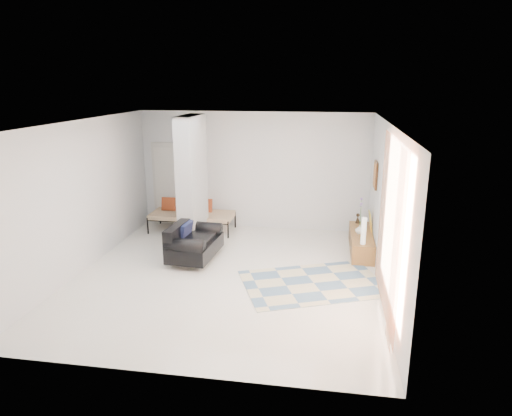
# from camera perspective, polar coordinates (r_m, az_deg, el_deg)

# --- Properties ---
(floor) EXTENTS (6.00, 6.00, 0.00)m
(floor) POSITION_cam_1_polar(r_m,az_deg,el_deg) (8.56, -3.64, -8.43)
(floor) COLOR silver
(floor) RESTS_ON ground
(ceiling) EXTENTS (6.00, 6.00, 0.00)m
(ceiling) POSITION_cam_1_polar(r_m,az_deg,el_deg) (7.85, -3.99, 10.60)
(ceiling) COLOR white
(ceiling) RESTS_ON wall_back
(wall_back) EXTENTS (6.00, 0.00, 6.00)m
(wall_back) POSITION_cam_1_polar(r_m,az_deg,el_deg) (10.96, -0.31, 4.66)
(wall_back) COLOR silver
(wall_back) RESTS_ON ground
(wall_front) EXTENTS (6.00, 0.00, 6.00)m
(wall_front) POSITION_cam_1_polar(r_m,az_deg,el_deg) (5.36, -11.01, -7.51)
(wall_front) COLOR silver
(wall_front) RESTS_ON ground
(wall_left) EXTENTS (0.00, 6.00, 6.00)m
(wall_left) POSITION_cam_1_polar(r_m,az_deg,el_deg) (9.10, -20.95, 1.34)
(wall_left) COLOR silver
(wall_left) RESTS_ON ground
(wall_right) EXTENTS (0.00, 6.00, 6.00)m
(wall_right) POSITION_cam_1_polar(r_m,az_deg,el_deg) (7.95, 15.90, -0.16)
(wall_right) COLOR silver
(wall_right) RESTS_ON ground
(partition_column) EXTENTS (0.35, 1.20, 2.80)m
(partition_column) POSITION_cam_1_polar(r_m,az_deg,el_deg) (9.87, -7.98, 3.29)
(partition_column) COLOR #9EA3A5
(partition_column) RESTS_ON floor
(hallway_door) EXTENTS (0.85, 0.06, 2.04)m
(hallway_door) POSITION_cam_1_polar(r_m,az_deg,el_deg) (11.53, -10.71, 3.00)
(hallway_door) COLOR beige
(hallway_door) RESTS_ON floor
(curtain) EXTENTS (0.00, 2.55, 2.55)m
(curtain) POSITION_cam_1_polar(r_m,az_deg,el_deg) (6.83, 16.30, -2.32)
(curtain) COLOR #F67E40
(curtain) RESTS_ON wall_right
(wall_art) EXTENTS (0.04, 0.45, 0.55)m
(wall_art) POSITION_cam_1_polar(r_m,az_deg,el_deg) (9.54, 14.73, 4.03)
(wall_art) COLOR #3A210F
(wall_art) RESTS_ON wall_right
(media_console) EXTENTS (0.45, 1.70, 0.80)m
(media_console) POSITION_cam_1_polar(r_m,az_deg,el_deg) (9.90, 13.01, -4.13)
(media_console) COLOR brown
(media_console) RESTS_ON floor
(loveseat) EXTENTS (0.89, 1.42, 0.76)m
(loveseat) POSITION_cam_1_polar(r_m,az_deg,el_deg) (9.26, -7.95, -4.20)
(loveseat) COLOR silver
(loveseat) RESTS_ON floor
(daybed) EXTENTS (1.97, 0.84, 0.77)m
(daybed) POSITION_cam_1_polar(r_m,az_deg,el_deg) (11.02, -8.08, -0.74)
(daybed) COLOR black
(daybed) RESTS_ON floor
(area_rug) EXTENTS (2.88, 2.43, 0.01)m
(area_rug) POSITION_cam_1_polar(r_m,az_deg,el_deg) (8.29, 7.22, -9.31)
(area_rug) COLOR beige
(area_rug) RESTS_ON floor
(cylinder_lamp) EXTENTS (0.10, 0.10, 0.53)m
(cylinder_lamp) POSITION_cam_1_polar(r_m,az_deg,el_deg) (9.11, 13.30, -2.81)
(cylinder_lamp) COLOR white
(cylinder_lamp) RESTS_ON media_console
(bronze_figurine) EXTENTS (0.13, 0.13, 0.22)m
(bronze_figurine) POSITION_cam_1_polar(r_m,az_deg,el_deg) (10.47, 12.61, -1.26)
(bronze_figurine) COLOR black
(bronze_figurine) RESTS_ON media_console
(vase) EXTENTS (0.19, 0.19, 0.19)m
(vase) POSITION_cam_1_polar(r_m,az_deg,el_deg) (9.76, 12.83, -2.60)
(vase) COLOR white
(vase) RESTS_ON media_console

